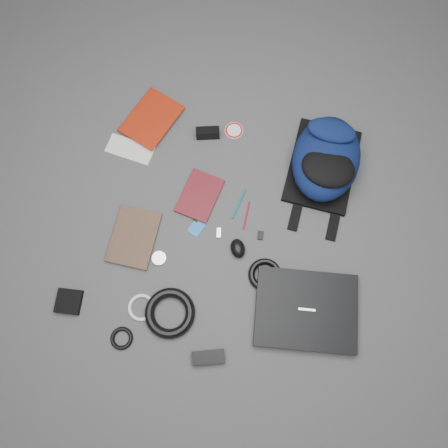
% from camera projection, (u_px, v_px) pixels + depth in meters
% --- Properties ---
extents(ground, '(4.00, 4.00, 0.00)m').
position_uv_depth(ground, '(224.00, 225.00, 1.76)').
color(ground, '#4F4F51').
rests_on(ground, ground).
extents(backpack, '(0.32, 0.44, 0.17)m').
position_uv_depth(backpack, '(326.00, 158.00, 1.75)').
color(backpack, '#081234').
rests_on(backpack, ground).
extents(laptop, '(0.41, 0.33, 0.04)m').
position_uv_depth(laptop, '(306.00, 310.00, 1.65)').
color(laptop, black).
rests_on(laptop, ground).
extents(textbook_red, '(0.26, 0.30, 0.03)m').
position_uv_depth(textbook_red, '(134.00, 109.00, 1.89)').
color(textbook_red, maroon).
rests_on(textbook_red, ground).
extents(comic_book, '(0.18, 0.24, 0.02)m').
position_uv_depth(comic_book, '(113.00, 232.00, 1.74)').
color(comic_book, '#9B5C0B').
rests_on(comic_book, ground).
extents(envelope, '(0.21, 0.12, 0.00)m').
position_uv_depth(envelope, '(130.00, 149.00, 1.85)').
color(envelope, silver).
rests_on(envelope, ground).
extents(dvd_case, '(0.18, 0.23, 0.02)m').
position_uv_depth(dvd_case, '(200.00, 196.00, 1.79)').
color(dvd_case, '#4B0E14').
rests_on(dvd_case, ground).
extents(compact_camera, '(0.10, 0.06, 0.06)m').
position_uv_depth(compact_camera, '(208.00, 133.00, 1.85)').
color(compact_camera, black).
rests_on(compact_camera, ground).
extents(sticker_disc, '(0.10, 0.10, 0.00)m').
position_uv_depth(sticker_disc, '(234.00, 130.00, 1.88)').
color(sticker_disc, white).
rests_on(sticker_disc, ground).
extents(pen_teal, '(0.04, 0.14, 0.01)m').
position_uv_depth(pen_teal, '(239.00, 204.00, 1.78)').
color(pen_teal, '#0D6075').
rests_on(pen_teal, ground).
extents(pen_red, '(0.01, 0.12, 0.01)m').
position_uv_depth(pen_red, '(246.00, 216.00, 1.77)').
color(pen_red, '#A30C19').
rests_on(pen_red, ground).
extents(id_badge, '(0.08, 0.09, 0.00)m').
position_uv_depth(id_badge, '(197.00, 227.00, 1.76)').
color(id_badge, '#186DBA').
rests_on(id_badge, ground).
extents(usb_black, '(0.03, 0.05, 0.01)m').
position_uv_depth(usb_black, '(198.00, 216.00, 1.77)').
color(usb_black, black).
rests_on(usb_black, ground).
extents(usb_silver, '(0.02, 0.04, 0.01)m').
position_uv_depth(usb_silver, '(219.00, 233.00, 1.75)').
color(usb_silver, silver).
rests_on(usb_silver, ground).
extents(key_fob, '(0.02, 0.04, 0.01)m').
position_uv_depth(key_fob, '(260.00, 235.00, 1.74)').
color(key_fob, black).
rests_on(key_fob, ground).
extents(mouse, '(0.08, 0.09, 0.04)m').
position_uv_depth(mouse, '(238.00, 248.00, 1.71)').
color(mouse, black).
rests_on(mouse, ground).
extents(headphone_left, '(0.06, 0.06, 0.01)m').
position_uv_depth(headphone_left, '(138.00, 246.00, 1.73)').
color(headphone_left, silver).
rests_on(headphone_left, ground).
extents(headphone_right, '(0.07, 0.07, 0.01)m').
position_uv_depth(headphone_right, '(159.00, 258.00, 1.72)').
color(headphone_right, silver).
rests_on(headphone_right, ground).
extents(cable_coil, '(0.16, 0.16, 0.03)m').
position_uv_depth(cable_coil, '(265.00, 275.00, 1.69)').
color(cable_coil, black).
rests_on(cable_coil, ground).
extents(power_brick, '(0.13, 0.08, 0.03)m').
position_uv_depth(power_brick, '(208.00, 357.00, 1.61)').
color(power_brick, black).
rests_on(power_brick, ground).
extents(power_cord_coil, '(0.20, 0.20, 0.04)m').
position_uv_depth(power_cord_coil, '(170.00, 313.00, 1.65)').
color(power_cord_coil, black).
rests_on(power_cord_coil, ground).
extents(pouch, '(0.10, 0.10, 0.02)m').
position_uv_depth(pouch, '(69.00, 301.00, 1.66)').
color(pouch, black).
rests_on(pouch, ground).
extents(earbud_coil, '(0.11, 0.11, 0.02)m').
position_uv_depth(earbud_coil, '(122.00, 338.00, 1.63)').
color(earbud_coil, black).
rests_on(earbud_coil, ground).
extents(white_cable_coil, '(0.13, 0.13, 0.01)m').
position_uv_depth(white_cable_coil, '(141.00, 307.00, 1.66)').
color(white_cable_coil, white).
rests_on(white_cable_coil, ground).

